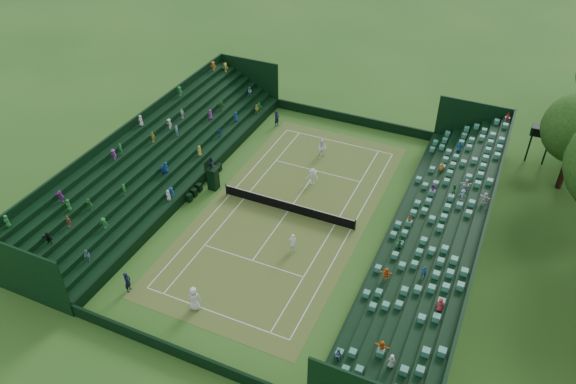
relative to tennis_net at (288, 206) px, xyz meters
name	(u,v)px	position (x,y,z in m)	size (l,w,h in m)	color
ground	(288,211)	(0.00, 0.00, -0.53)	(160.00, 160.00, 0.00)	#275B1C
court_surface	(288,211)	(0.00, 0.00, -0.52)	(12.97, 26.77, 0.01)	#427627
perimeter_wall_north	(352,119)	(0.00, 15.88, -0.03)	(17.17, 0.20, 1.00)	black
perimeter_wall_south	(181,353)	(0.00, -15.88, -0.03)	(17.17, 0.20, 1.00)	black
perimeter_wall_east	(388,235)	(8.48, 0.00, -0.03)	(0.20, 31.77, 1.00)	black
perimeter_wall_west	(199,182)	(-8.48, 0.00, -0.03)	(0.20, 31.77, 1.00)	black
north_grandstand	(445,240)	(12.66, 0.00, 1.02)	(6.60, 32.00, 4.90)	black
south_grandstand	(157,161)	(-12.66, 0.00, 1.02)	(6.60, 32.00, 4.90)	black
tennis_net	(288,206)	(0.00, 0.00, 0.00)	(11.67, 0.10, 1.06)	black
scoreboard_tower	(542,133)	(17.75, 16.00, 2.62)	(2.00, 1.00, 3.70)	black
umpire_chair	(213,175)	(-7.20, 0.28, 0.84)	(1.02, 1.02, 3.19)	black
courtside_chairs	(204,182)	(-8.18, 0.33, -0.14)	(0.47, 5.45, 1.03)	black
player_near_west	(194,299)	(-1.40, -12.08, 0.44)	(0.94, 0.61, 1.93)	silver
player_near_east	(293,243)	(2.28, -4.19, 0.30)	(0.60, 0.39, 1.65)	white
player_far_west	(322,148)	(-0.50, 8.89, 0.35)	(0.85, 0.66, 1.76)	white
player_far_east	(312,176)	(0.34, 4.42, 0.26)	(1.01, 0.59, 1.57)	white
line_judge_north	(277,119)	(-6.80, 12.29, 0.30)	(0.60, 0.39, 1.65)	black
line_judge_south	(128,282)	(-6.47, -12.58, 0.29)	(0.60, 0.39, 1.64)	black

